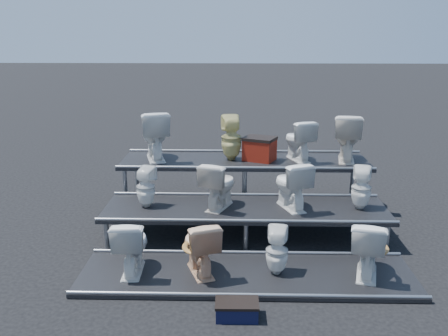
{
  "coord_description": "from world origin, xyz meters",
  "views": [
    {
      "loc": [
        -0.14,
        -7.01,
        3.02
      ],
      "look_at": [
        -0.32,
        0.1,
        1.04
      ],
      "focal_mm": 40.0,
      "sensor_mm": 36.0,
      "label": 1
    }
  ],
  "objects_px": {
    "toilet_3": "(368,247)",
    "red_crate": "(260,150)",
    "toilet_9": "(231,138)",
    "step_stool": "(237,311)",
    "toilet_5": "(219,185)",
    "toilet_6": "(291,185)",
    "toilet_7": "(361,188)",
    "toilet_1": "(200,246)",
    "toilet_4": "(146,187)",
    "toilet_0": "(131,245)",
    "toilet_2": "(277,251)",
    "toilet_11": "(347,137)",
    "toilet_10": "(298,140)",
    "toilet_8": "(155,135)"
  },
  "relations": [
    {
      "from": "toilet_3",
      "to": "toilet_4",
      "type": "relative_size",
      "value": 1.21
    },
    {
      "from": "step_stool",
      "to": "toilet_10",
      "type": "bearing_deg",
      "value": 73.01
    },
    {
      "from": "toilet_3",
      "to": "toilet_10",
      "type": "distance_m",
      "value": 2.78
    },
    {
      "from": "toilet_2",
      "to": "toilet_5",
      "type": "bearing_deg",
      "value": -51.9
    },
    {
      "from": "toilet_2",
      "to": "step_stool",
      "type": "bearing_deg",
      "value": 69.4
    },
    {
      "from": "toilet_9",
      "to": "toilet_1",
      "type": "bearing_deg",
      "value": 73.51
    },
    {
      "from": "toilet_1",
      "to": "toilet_8",
      "type": "xyz_separation_m",
      "value": [
        -0.95,
        2.6,
        0.87
      ]
    },
    {
      "from": "toilet_7",
      "to": "step_stool",
      "type": "bearing_deg",
      "value": 64.99
    },
    {
      "from": "toilet_5",
      "to": "toilet_7",
      "type": "relative_size",
      "value": 1.1
    },
    {
      "from": "toilet_7",
      "to": "toilet_9",
      "type": "height_order",
      "value": "toilet_9"
    },
    {
      "from": "toilet_3",
      "to": "toilet_9",
      "type": "bearing_deg",
      "value": -40.99
    },
    {
      "from": "red_crate",
      "to": "toilet_7",
      "type": "bearing_deg",
      "value": -17.1
    },
    {
      "from": "step_stool",
      "to": "toilet_0",
      "type": "bearing_deg",
      "value": 144.37
    },
    {
      "from": "toilet_11",
      "to": "step_stool",
      "type": "bearing_deg",
      "value": 72.19
    },
    {
      "from": "toilet_0",
      "to": "red_crate",
      "type": "xyz_separation_m",
      "value": [
        1.7,
        2.57,
        0.62
      ]
    },
    {
      "from": "toilet_8",
      "to": "toilet_6",
      "type": "bearing_deg",
      "value": 134.37
    },
    {
      "from": "toilet_6",
      "to": "toilet_10",
      "type": "bearing_deg",
      "value": -120.94
    },
    {
      "from": "toilet_2",
      "to": "toilet_3",
      "type": "distance_m",
      "value": 1.12
    },
    {
      "from": "toilet_3",
      "to": "red_crate",
      "type": "height_order",
      "value": "red_crate"
    },
    {
      "from": "toilet_5",
      "to": "toilet_6",
      "type": "xyz_separation_m",
      "value": [
        1.06,
        0.0,
        0.01
      ]
    },
    {
      "from": "toilet_7",
      "to": "toilet_11",
      "type": "distance_m",
      "value": 1.39
    },
    {
      "from": "toilet_0",
      "to": "toilet_2",
      "type": "bearing_deg",
      "value": 178.05
    },
    {
      "from": "toilet_5",
      "to": "toilet_10",
      "type": "relative_size",
      "value": 1.01
    },
    {
      "from": "toilet_5",
      "to": "step_stool",
      "type": "height_order",
      "value": "toilet_5"
    },
    {
      "from": "toilet_8",
      "to": "toilet_0",
      "type": "bearing_deg",
      "value": 76.94
    },
    {
      "from": "toilet_3",
      "to": "toilet_5",
      "type": "distance_m",
      "value": 2.33
    },
    {
      "from": "toilet_9",
      "to": "step_stool",
      "type": "bearing_deg",
      "value": 83.14
    },
    {
      "from": "toilet_1",
      "to": "red_crate",
      "type": "relative_size",
      "value": 1.45
    },
    {
      "from": "toilet_6",
      "to": "toilet_9",
      "type": "distance_m",
      "value": 1.63
    },
    {
      "from": "toilet_6",
      "to": "toilet_11",
      "type": "relative_size",
      "value": 0.9
    },
    {
      "from": "toilet_6",
      "to": "step_stool",
      "type": "relative_size",
      "value": 1.61
    },
    {
      "from": "toilet_1",
      "to": "toilet_10",
      "type": "relative_size",
      "value": 1.02
    },
    {
      "from": "toilet_10",
      "to": "red_crate",
      "type": "height_order",
      "value": "toilet_10"
    },
    {
      "from": "toilet_1",
      "to": "toilet_9",
      "type": "height_order",
      "value": "toilet_9"
    },
    {
      "from": "toilet_7",
      "to": "toilet_0",
      "type": "bearing_deg",
      "value": 36.69
    },
    {
      "from": "toilet_4",
      "to": "step_stool",
      "type": "xyz_separation_m",
      "value": [
        1.36,
        -2.23,
        -0.69
      ]
    },
    {
      "from": "toilet_3",
      "to": "toilet_11",
      "type": "height_order",
      "value": "toilet_11"
    },
    {
      "from": "toilet_5",
      "to": "toilet_11",
      "type": "distance_m",
      "value": 2.53
    },
    {
      "from": "toilet_4",
      "to": "toilet_5",
      "type": "bearing_deg",
      "value": -163.95
    },
    {
      "from": "toilet_1",
      "to": "red_crate",
      "type": "bearing_deg",
      "value": -127.53
    },
    {
      "from": "toilet_2",
      "to": "toilet_11",
      "type": "relative_size",
      "value": 0.76
    },
    {
      "from": "toilet_7",
      "to": "toilet_6",
      "type": "bearing_deg",
      "value": 14.21
    },
    {
      "from": "toilet_2",
      "to": "toilet_10",
      "type": "bearing_deg",
      "value": -94.16
    },
    {
      "from": "toilet_4",
      "to": "step_stool",
      "type": "relative_size",
      "value": 1.36
    },
    {
      "from": "toilet_6",
      "to": "toilet_10",
      "type": "relative_size",
      "value": 1.04
    },
    {
      "from": "toilet_0",
      "to": "toilet_2",
      "type": "xyz_separation_m",
      "value": [
        1.82,
        0.0,
        -0.05
      ]
    },
    {
      "from": "toilet_2",
      "to": "toilet_3",
      "type": "relative_size",
      "value": 0.83
    },
    {
      "from": "toilet_4",
      "to": "toilet_6",
      "type": "height_order",
      "value": "toilet_6"
    },
    {
      "from": "toilet_4",
      "to": "red_crate",
      "type": "distance_m",
      "value": 2.17
    },
    {
      "from": "toilet_5",
      "to": "toilet_7",
      "type": "height_order",
      "value": "toilet_5"
    }
  ]
}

